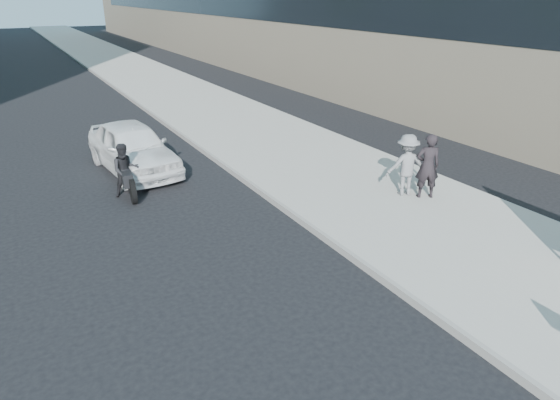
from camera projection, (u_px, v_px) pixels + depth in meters
ground at (301, 290)px, 9.08m from camera, size 160.00×160.00×0.00m
near_sidewalk at (172, 90)px, 26.95m from camera, size 5.00×120.00×0.15m
jogger at (406, 165)px, 12.66m from camera, size 1.16×0.90×1.59m
pedestrian_woman at (428, 166)px, 12.47m from camera, size 0.72×0.63×1.66m
white_sedan_near at (133, 147)px, 14.81m from camera, size 2.16×4.47×1.47m
motorcycle at (126, 173)px, 13.03m from camera, size 0.74×2.05×1.42m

